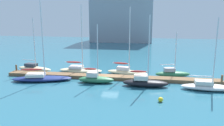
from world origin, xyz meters
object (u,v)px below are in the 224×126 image
object	(u,v)px
sailboat_7	(209,86)
sailboat_5	(145,82)
sailboat_3	(96,78)
mooring_buoy_yellow	(161,99)
sailboat_1	(41,77)
sailboat_2	(80,69)
sailboat_0	(34,68)
sailboat_4	(126,71)
harbor_building_distant	(122,11)
sailboat_6	(172,73)

from	to	relation	value
sailboat_7	sailboat_5	bearing A→B (deg)	179.11
sailboat_3	sailboat_5	bearing A→B (deg)	-7.74
sailboat_7	mooring_buoy_yellow	distance (m)	7.98
sailboat_5	sailboat_7	world-z (taller)	sailboat_5
sailboat_1	sailboat_2	distance (m)	7.09
sailboat_2	sailboat_3	distance (m)	6.70
sailboat_2	mooring_buoy_yellow	distance (m)	16.98
sailboat_0	sailboat_4	distance (m)	15.75
mooring_buoy_yellow	harbor_building_distant	distance (m)	59.48
sailboat_5	mooring_buoy_yellow	size ratio (longest dim) A/B	17.16
sailboat_1	sailboat_4	xyz separation A→B (m)	(11.88, 5.42, 0.04)
sailboat_3	sailboat_6	bearing A→B (deg)	21.25
sailboat_2	harbor_building_distant	distance (m)	47.32
mooring_buoy_yellow	sailboat_2	bearing A→B (deg)	137.98
sailboat_2	sailboat_6	distance (m)	14.90
sailboat_6	harbor_building_distant	distance (m)	49.55
sailboat_0	sailboat_6	bearing A→B (deg)	10.12
harbor_building_distant	sailboat_7	bearing A→B (deg)	-72.08
sailboat_1	sailboat_7	bearing A→B (deg)	-14.42
sailboat_6	sailboat_4	bearing A→B (deg)	169.72
sailboat_1	mooring_buoy_yellow	distance (m)	17.61
sailboat_4	sailboat_7	world-z (taller)	sailboat_4
sailboat_5	sailboat_2	bearing A→B (deg)	150.01
mooring_buoy_yellow	sailboat_5	bearing A→B (deg)	108.95
sailboat_2	sailboat_5	distance (m)	12.35
sailboat_3	sailboat_4	size ratio (longest dim) A/B	0.77
sailboat_3	sailboat_4	bearing A→B (deg)	49.74
sailboat_4	mooring_buoy_yellow	size ratio (longest dim) A/B	19.21
sailboat_2	sailboat_3	bearing A→B (deg)	-54.64
sailboat_4	sailboat_7	size ratio (longest dim) A/B	1.16
sailboat_7	harbor_building_distant	xyz separation A→B (m)	(-17.02, 52.62, 9.79)
sailboat_1	sailboat_7	size ratio (longest dim) A/B	1.36
sailboat_3	sailboat_6	distance (m)	12.03
sailboat_3	mooring_buoy_yellow	bearing A→B (deg)	-37.06
sailboat_1	mooring_buoy_yellow	xyz separation A→B (m)	(16.70, -5.57, -0.27)
mooring_buoy_yellow	sailboat_3	bearing A→B (deg)	145.75
sailboat_6	harbor_building_distant	bearing A→B (deg)	96.68
harbor_building_distant	sailboat_5	bearing A→B (deg)	-80.26
sailboat_2	sailboat_5	bearing A→B (deg)	-29.57
sailboat_0	sailboat_1	xyz separation A→B (m)	(3.87, -5.39, 0.01)
sailboat_0	sailboat_5	xyz separation A→B (m)	(18.74, -5.63, 0.11)
sailboat_2	sailboat_4	distance (m)	7.80
sailboat_5	sailboat_3	bearing A→B (deg)	174.30
sailboat_6	sailboat_7	world-z (taller)	sailboat_7
sailboat_0	mooring_buoy_yellow	size ratio (longest dim) A/B	16.21
sailboat_3	sailboat_7	world-z (taller)	sailboat_7
sailboat_7	mooring_buoy_yellow	xyz separation A→B (m)	(-6.21, -5.00, -0.24)
sailboat_1	sailboat_6	xyz separation A→B (m)	(18.98, 5.26, 0.02)
sailboat_2	sailboat_4	bearing A→B (deg)	-3.05
sailboat_7	sailboat_6	bearing A→B (deg)	125.49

